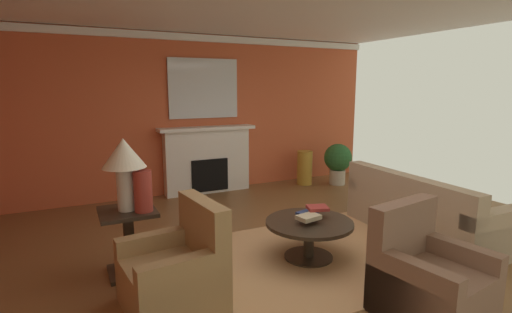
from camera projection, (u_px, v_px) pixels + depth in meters
The scene contains 18 objects.
ground_plane at pixel (294, 256), 4.50m from camera, with size 8.62×8.62×0.00m, color brown.
wall_fireplace at pixel (201, 114), 7.19m from camera, with size 7.23×0.12×2.90m, color #C65633.
crown_moulding at pixel (201, 38), 6.87m from camera, with size 7.23×0.08×0.12m, color white.
area_rug at pixel (308, 258), 4.45m from camera, with size 3.19×2.21×0.01m, color tan.
fireplace at pixel (207, 162), 7.17m from camera, with size 1.80×0.35×1.24m.
mantel_mirror at pixel (204, 89), 7.04m from camera, with size 1.32×0.04×1.08m, color silver.
sofa at pixel (422, 214), 5.09m from camera, with size 0.98×2.13×0.85m.
armchair_near_window at pixel (176, 274), 3.44m from camera, with size 0.88×0.88×0.95m.
armchair_facing_fireplace at pixel (428, 281), 3.31m from camera, with size 0.91×0.91×0.95m.
coffee_table at pixel (309, 231), 4.39m from camera, with size 1.00×1.00×0.45m.
side_table at pixel (129, 237), 4.03m from camera, with size 0.56×0.56×0.70m.
table_lamp at pixel (124, 160), 3.88m from camera, with size 0.44×0.44×0.75m.
vase_on_side_table at pixel (143, 191), 3.90m from camera, with size 0.18×0.18×0.43m, color #9E3328.
vase_tall_corner at pixel (305, 168), 7.80m from camera, with size 0.31×0.31×0.69m, color #B7892D.
book_red_cover at pixel (307, 214), 4.53m from camera, with size 0.22×0.17×0.05m, color navy.
book_art_folio at pixel (309, 217), 4.28m from camera, with size 0.25×0.18×0.05m, color tan.
book_small_novel at pixel (318, 208), 4.47m from camera, with size 0.23×0.20×0.04m, color maroon.
potted_plant at pixel (338, 160), 7.77m from camera, with size 0.56×0.56×0.83m.
Camera 1 is at (-2.27, -3.59, 1.95)m, focal length 26.92 mm.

